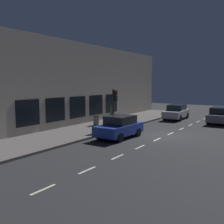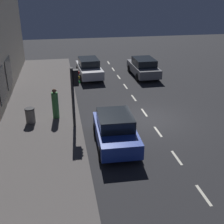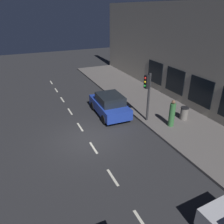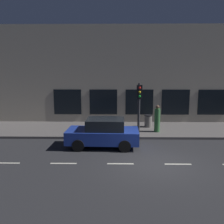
# 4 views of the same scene
# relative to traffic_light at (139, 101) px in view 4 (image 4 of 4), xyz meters

# --- Properties ---
(ground_plane) EXTENTS (60.00, 60.00, 0.00)m
(ground_plane) POSITION_rel_traffic_light_xyz_m (-4.27, -0.41, -2.36)
(ground_plane) COLOR #28282B
(sidewalk) EXTENTS (4.50, 32.00, 0.15)m
(sidewalk) POSITION_rel_traffic_light_xyz_m (1.98, -0.41, -2.28)
(sidewalk) COLOR #5B5654
(sidewalk) RESTS_ON ground
(building_facade) EXTENTS (0.65, 32.00, 7.58)m
(building_facade) POSITION_rel_traffic_light_xyz_m (4.52, -0.41, 1.42)
(building_facade) COLOR #B2A893
(building_facade) RESTS_ON ground
(lane_centre_line) EXTENTS (0.12, 27.20, 0.01)m
(lane_centre_line) POSITION_rel_traffic_light_xyz_m (-4.27, -1.41, -2.35)
(lane_centre_line) COLOR beige
(lane_centre_line) RESTS_ON ground
(traffic_light) EXTENTS (0.50, 0.32, 3.27)m
(traffic_light) POSITION_rel_traffic_light_xyz_m (0.00, 0.00, 0.00)
(traffic_light) COLOR #2D2D30
(traffic_light) RESTS_ON sidewalk
(parked_car_2) EXTENTS (2.03, 3.96, 1.58)m
(parked_car_2) POSITION_rel_traffic_light_xyz_m (-1.76, 2.09, -1.57)
(parked_car_2) COLOR #1E389E
(parked_car_2) RESTS_ON ground
(pedestrian_0) EXTENTS (0.44, 0.44, 1.78)m
(pedestrian_0) POSITION_rel_traffic_light_xyz_m (1.09, -1.31, -1.38)
(pedestrian_0) COLOR #336B38
(pedestrian_0) RESTS_ON sidewalk
(trash_bin) EXTENTS (0.54, 0.54, 0.87)m
(trash_bin) POSITION_rel_traffic_light_xyz_m (2.50, -0.91, -1.77)
(trash_bin) COLOR slate
(trash_bin) RESTS_ON sidewalk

